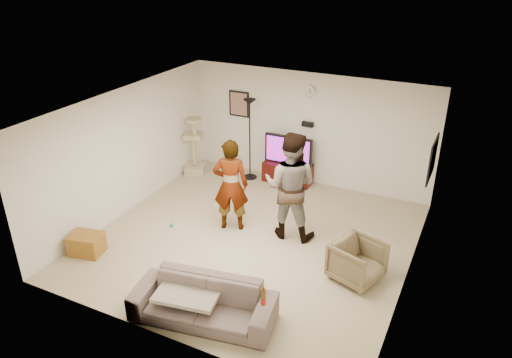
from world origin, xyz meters
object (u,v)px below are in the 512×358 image
at_px(beer_bottle, 263,297).
at_px(tv, 288,150).
at_px(person_right, 290,186).
at_px(armchair, 357,261).
at_px(side_table, 87,244).
at_px(floor_lamp, 250,140).
at_px(cat_tree, 194,146).
at_px(sofa, 203,302).
at_px(tv_stand, 288,173).
at_px(person_left, 231,185).

bearing_deg(beer_bottle, tv, 108.88).
xyz_separation_m(person_right, beer_bottle, (0.72, -2.65, -0.28)).
height_order(armchair, side_table, armchair).
relative_size(tv, floor_lamp, 0.59).
height_order(cat_tree, beer_bottle, cat_tree).
xyz_separation_m(floor_lamp, cat_tree, (-1.28, -0.35, -0.24)).
height_order(floor_lamp, sofa, floor_lamp).
bearing_deg(tv, floor_lamp, -168.93).
bearing_deg(floor_lamp, side_table, -106.31).
bearing_deg(sofa, side_table, 159.14).
relative_size(person_right, beer_bottle, 8.06).
height_order(tv, armchair, tv).
xyz_separation_m(floor_lamp, person_right, (1.76, -1.88, 0.07)).
distance_m(sofa, side_table, 2.76).
xyz_separation_m(tv, sofa, (0.67, -4.71, -0.48)).
distance_m(tv_stand, person_left, 2.41).
bearing_deg(armchair, sofa, 156.23).
height_order(cat_tree, side_table, cat_tree).
relative_size(tv_stand, cat_tree, 0.78).
bearing_deg(person_right, cat_tree, -33.13).
relative_size(floor_lamp, cat_tree, 1.34).
bearing_deg(tv, side_table, -116.07).
bearing_deg(floor_lamp, tv, 11.07).
relative_size(tv, armchair, 1.48).
bearing_deg(sofa, floor_lamp, 98.92).
bearing_deg(beer_bottle, armchair, 67.73).
height_order(tv_stand, armchair, armchair).
bearing_deg(person_left, floor_lamp, -94.08).
bearing_deg(sofa, tv_stand, 88.25).
relative_size(person_left, side_table, 3.23).
relative_size(cat_tree, side_table, 2.52).
height_order(tv, cat_tree, cat_tree).
xyz_separation_m(tv, armchair, (2.38, -2.83, -0.44)).
distance_m(person_left, sofa, 2.62).
height_order(tv_stand, side_table, tv_stand).
bearing_deg(cat_tree, armchair, -26.95).
distance_m(tv, floor_lamp, 0.90).
height_order(sofa, beer_bottle, beer_bottle).
bearing_deg(tv, cat_tree, -166.38).
bearing_deg(floor_lamp, person_left, -72.27).
distance_m(person_right, armchair, 1.81).
bearing_deg(floor_lamp, tv_stand, 11.07).
distance_m(tv, sofa, 4.78).
xyz_separation_m(tv, cat_tree, (-2.16, -0.52, -0.08)).
height_order(cat_tree, person_left, person_left).
height_order(tv, floor_lamp, floor_lamp).
xyz_separation_m(tv, side_table, (-2.04, -4.18, -0.60)).
bearing_deg(person_left, beer_bottle, 105.02).
height_order(floor_lamp, person_left, floor_lamp).
relative_size(armchair, side_table, 1.34).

